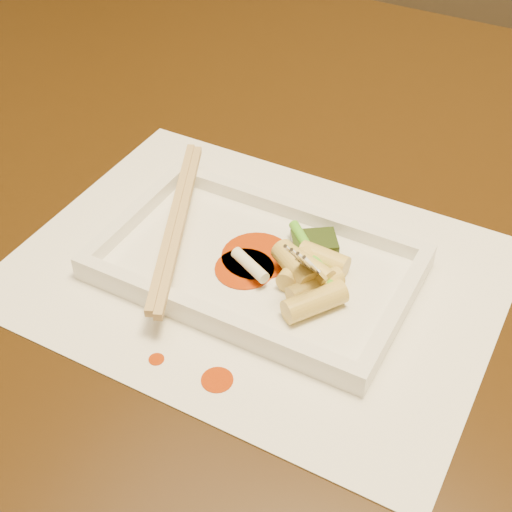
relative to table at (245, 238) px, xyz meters
The scene contains 23 objects.
table is the anchor object (origin of this frame).
placemat 0.19m from the table, 57.29° to the right, with size 0.40×0.30×0.00m, color white.
sauce_splatter_a 0.30m from the table, 64.89° to the right, with size 0.02×0.02×0.00m, color #AA3205.
sauce_splatter_b 0.29m from the table, 75.13° to the right, with size 0.01×0.01×0.00m, color #AA3205.
plate_base 0.20m from the table, 57.29° to the right, with size 0.26×0.16×0.01m, color white.
plate_rim_far 0.16m from the table, 35.74° to the right, with size 0.26×0.01×0.01m, color white.
plate_rim_near 0.26m from the table, 67.33° to the right, with size 0.26×0.01×0.01m, color white.
plate_rim_left 0.18m from the table, 104.50° to the right, with size 0.01×0.14×0.01m, color white.
plate_rim_right 0.28m from the table, 32.94° to the right, with size 0.01×0.14×0.01m, color white.
veg_piece 0.20m from the table, 38.35° to the right, with size 0.04×0.03×0.01m, color black.
scallion_white 0.21m from the table, 59.20° to the right, with size 0.01×0.01×0.04m, color #EAEACC.
scallion_green 0.21m from the table, 42.05° to the right, with size 0.01×0.01×0.09m, color #42A31A.
chopstick_a 0.19m from the table, 87.33° to the right, with size 0.01×0.23×0.01m, color tan.
chopstick_b 0.19m from the table, 84.02° to the right, with size 0.01×0.23×0.01m, color tan.
fork 0.27m from the table, 37.06° to the right, with size 0.09×0.10×0.14m, color silver, non-canonical shape.
sauce_blob_0 0.19m from the table, 56.74° to the right, with size 0.06×0.06×0.00m, color #AA3205.
sauce_blob_1 0.20m from the table, 60.70° to the right, with size 0.05×0.05×0.00m, color #AA3205.
rice_cake_0 0.22m from the table, 47.32° to the right, with size 0.02×0.02×0.04m, color #E1D069.
rice_cake_1 0.22m from the table, 39.43° to the right, with size 0.02×0.02×0.04m, color #E1D069.
rice_cake_2 0.23m from the table, 45.40° to the right, with size 0.02×0.02×0.05m, color #E1D069.
rice_cake_3 0.24m from the table, 45.06° to the right, with size 0.02×0.02×0.05m, color #E1D069.
rice_cake_4 0.25m from the table, 46.61° to the right, with size 0.02×0.02×0.05m, color #E1D069.
rice_cake_5 0.23m from the table, 47.90° to the right, with size 0.02×0.02×0.05m, color #E1D069.
Camera 1 is at (0.30, -0.52, 1.17)m, focal length 50.00 mm.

